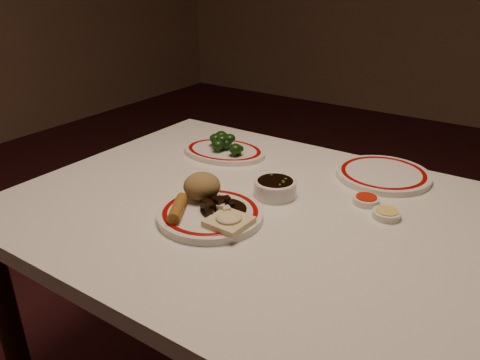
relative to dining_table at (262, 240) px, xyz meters
The scene contains 12 objects.
dining_table is the anchor object (origin of this frame).
main_plate 0.17m from the dining_table, 122.72° to the right, with size 0.30×0.30×0.02m.
rice_mound 0.20m from the dining_table, 151.28° to the right, with size 0.09×0.09×0.06m, color olive.
spring_roll 0.24m from the dining_table, 127.31° to the right, with size 0.03×0.03×0.10m, color #9E6A26.
fried_wonton 0.18m from the dining_table, 90.98° to the right, with size 0.09×0.09×0.02m.
stirfry_heap 0.16m from the dining_table, 120.14° to the right, with size 0.11×0.11×0.03m.
broccoli_plate 0.38m from the dining_table, 140.54° to the left, with size 0.28×0.25×0.02m.
broccoli_pile 0.39m from the dining_table, 140.66° to the left, with size 0.14×0.10×0.05m.
soy_bowl 0.13m from the dining_table, 96.44° to the left, with size 0.10×0.10×0.04m.
sweet_sour_dish 0.27m from the dining_table, 38.65° to the left, with size 0.06×0.06×0.02m.
mustard_dish 0.30m from the dining_table, 23.89° to the left, with size 0.06×0.06×0.02m.
far_plate 0.39m from the dining_table, 61.45° to the left, with size 0.28×0.28×0.02m.
Camera 1 is at (0.51, -0.85, 1.27)m, focal length 35.00 mm.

